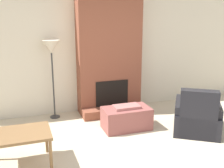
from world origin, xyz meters
The scene contains 6 objects.
wall_back centered at (0.00, 2.82, 1.30)m, with size 7.14×0.06×2.60m, color beige.
fireplace centered at (0.00, 2.58, 1.23)m, with size 1.34×0.67×2.60m.
ottoman centered at (-0.01, 1.56, 0.21)m, with size 0.87×0.49×0.46m.
armchair centered at (1.15, 1.02, 0.26)m, with size 1.17×1.21×0.87m.
side_table centered at (-1.88, 0.85, 0.45)m, with size 0.81×0.63×0.51m.
floor_lamp_left centered at (-1.20, 2.57, 1.40)m, with size 0.34×0.34×1.59m.
Camera 1 is at (-1.84, -2.97, 2.17)m, focal length 45.00 mm.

